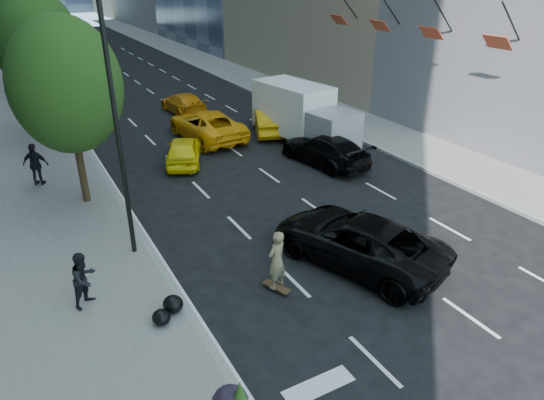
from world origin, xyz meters
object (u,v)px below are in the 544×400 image
black_sedan_lincoln (358,241)px  black_sedan_mercedes (325,150)px  city_bus (61,64)px  box_truck (303,115)px  skateboarder (277,264)px

black_sedan_lincoln → black_sedan_mercedes: size_ratio=1.15×
black_sedan_mercedes → city_bus: (-9.00, 24.89, 1.14)m
black_sedan_lincoln → city_bus: size_ratio=0.44×
city_bus → black_sedan_lincoln: bearing=-93.7°
black_sedan_mercedes → box_truck: size_ratio=0.74×
black_sedan_lincoln → skateboarder: bearing=-17.6°
skateboarder → black_sedan_mercedes: 11.03m
skateboarder → black_sedan_mercedes: (7.40, 8.18, -0.21)m
box_truck → black_sedan_mercedes: bearing=-111.0°
skateboarder → city_bus: city_bus is taller
skateboarder → black_sedan_lincoln: 3.15m
black_sedan_mercedes → city_bus: size_ratio=0.38×
black_sedan_lincoln → black_sedan_mercedes: (4.25, 8.10, -0.08)m
black_sedan_mercedes → city_bus: bearing=-78.7°
black_sedan_lincoln → city_bus: (-4.75, 32.99, 1.06)m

